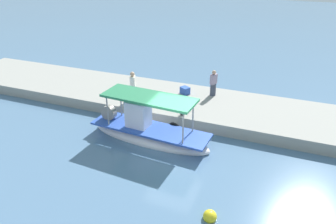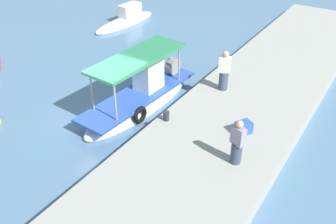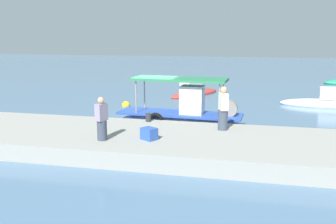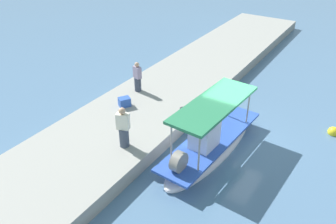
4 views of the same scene
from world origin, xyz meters
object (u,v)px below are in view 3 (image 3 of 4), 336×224
at_px(main_fishing_boat, 181,117).
at_px(fisherman_by_crate, 223,110).
at_px(mooring_bollard, 148,117).
at_px(fisherman_near_bollard, 102,121).
at_px(cargo_crate, 149,134).
at_px(moored_boat_mid, 194,93).
at_px(marker_buoy, 126,105).
at_px(moored_boat_near, 325,103).

relative_size(main_fishing_boat, fisherman_by_crate, 3.63).
distance_m(fisherman_by_crate, mooring_bollard, 3.52).
height_order(fisherman_near_bollard, mooring_bollard, fisherman_near_bollard).
distance_m(mooring_bollard, cargo_crate, 2.93).
bearing_deg(fisherman_near_bollard, mooring_bollard, 75.23).
relative_size(cargo_crate, moored_boat_mid, 0.10).
relative_size(fisherman_near_bollard, mooring_bollard, 4.40).
distance_m(marker_buoy, moored_boat_mid, 6.70).
relative_size(fisherman_near_bollard, moored_boat_mid, 0.30).
xyz_separation_m(fisherman_near_bollard, marker_buoy, (-2.38, 9.50, -1.28)).
relative_size(marker_buoy, moored_boat_near, 0.09).
bearing_deg(moored_boat_near, fisherman_by_crate, -120.07).
relative_size(main_fishing_boat, moored_boat_near, 1.21).
height_order(fisherman_by_crate, moored_boat_near, fisherman_by_crate).
height_order(mooring_bollard, cargo_crate, cargo_crate).
xyz_separation_m(main_fishing_boat, fisherman_near_bollard, (-1.99, -5.28, 0.93)).
xyz_separation_m(main_fishing_boat, moored_boat_near, (7.98, 7.13, -0.23)).
height_order(fisherman_by_crate, moored_boat_mid, fisherman_by_crate).
bearing_deg(marker_buoy, mooring_bollard, -62.64).
bearing_deg(fisherman_near_bollard, cargo_crate, 14.64).
relative_size(fisherman_near_bollard, marker_buoy, 3.21).
distance_m(main_fishing_boat, mooring_bollard, 2.36).
bearing_deg(fisherman_near_bollard, moored_boat_mid, 85.66).
bearing_deg(moored_boat_mid, moored_boat_near, -17.48).
bearing_deg(moored_boat_mid, main_fishing_boat, -85.16).
relative_size(fisherman_by_crate, moored_boat_near, 0.33).
bearing_deg(moored_boat_near, mooring_bollard, -134.87).
bearing_deg(fisherman_near_bollard, moored_boat_near, 51.21).
bearing_deg(mooring_bollard, cargo_crate, -73.75).
relative_size(mooring_bollard, marker_buoy, 0.73).
bearing_deg(marker_buoy, fisherman_near_bollard, -75.95).
relative_size(fisherman_by_crate, moored_boat_mid, 0.34).
xyz_separation_m(cargo_crate, marker_buoy, (-4.05, 9.06, -0.77)).
relative_size(fisherman_near_bollard, moored_boat_near, 0.30).
bearing_deg(fisherman_by_crate, main_fishing_boat, 128.79).
xyz_separation_m(fisherman_near_bollard, fisherman_by_crate, (4.23, 2.50, 0.08)).
height_order(cargo_crate, moored_boat_mid, cargo_crate).
distance_m(cargo_crate, marker_buoy, 9.95).
bearing_deg(main_fishing_boat, fisherman_by_crate, -51.21).
distance_m(fisherman_by_crate, moored_boat_near, 11.53).
bearing_deg(main_fishing_boat, moored_boat_mid, 94.84).
height_order(main_fishing_boat, marker_buoy, main_fishing_boat).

